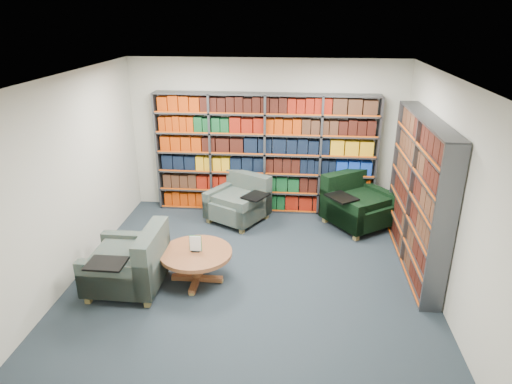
# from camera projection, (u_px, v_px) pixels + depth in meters

# --- Properties ---
(room_shell) EXTENTS (5.02, 5.02, 2.82)m
(room_shell) POSITION_uv_depth(u_px,v_px,m) (252.00, 184.00, 6.08)
(room_shell) COLOR black
(room_shell) RESTS_ON ground
(bookshelf_back) EXTENTS (4.00, 0.28, 2.20)m
(bookshelf_back) POSITION_uv_depth(u_px,v_px,m) (265.00, 155.00, 8.36)
(bookshelf_back) COLOR #47494F
(bookshelf_back) RESTS_ON ground
(bookshelf_right) EXTENTS (0.28, 2.50, 2.20)m
(bookshelf_right) POSITION_uv_depth(u_px,v_px,m) (418.00, 195.00, 6.54)
(bookshelf_right) COLOR #47494F
(bookshelf_right) RESTS_ON ground
(chair_teal_left) EXTENTS (1.22, 1.22, 0.81)m
(chair_teal_left) POSITION_uv_depth(u_px,v_px,m) (241.00, 202.00, 8.24)
(chair_teal_left) COLOR #012430
(chair_teal_left) RESTS_ON ground
(chair_green_right) EXTENTS (1.38, 1.38, 0.90)m
(chair_green_right) POSITION_uv_depth(u_px,v_px,m) (355.00, 205.00, 8.05)
(chair_green_right) COLOR black
(chair_green_right) RESTS_ON ground
(chair_teal_front) EXTENTS (0.97, 1.13, 0.88)m
(chair_teal_front) POSITION_uv_depth(u_px,v_px,m) (133.00, 265.00, 6.16)
(chair_teal_front) COLOR #012430
(chair_teal_front) RESTS_ON ground
(coffee_table) EXTENTS (1.00, 1.00, 0.70)m
(coffee_table) POSITION_uv_depth(u_px,v_px,m) (196.00, 257.00, 6.31)
(coffee_table) COLOR #965A31
(coffee_table) RESTS_ON ground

